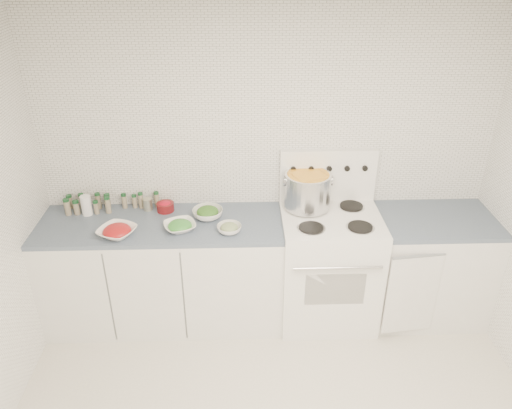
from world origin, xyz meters
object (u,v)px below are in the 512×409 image
stock_pot (307,189)px  bowl_tomato (117,231)px  stove (328,264)px  bowl_snowpea (180,226)px

stock_pot → bowl_tomato: stock_pot is taller
bowl_tomato → stove: bearing=6.1°
bowl_tomato → bowl_snowpea: bowl_tomato is taller
stock_pot → bowl_tomato: (-1.41, -0.32, -0.16)m
stove → bowl_snowpea: stove is taller
bowl_snowpea → stock_pot: bearing=14.7°
stock_pot → bowl_snowpea: size_ratio=1.29×
bowl_tomato → bowl_snowpea: 0.45m
stock_pot → stove: bearing=-40.7°
stove → bowl_snowpea: (-1.14, -0.10, 0.44)m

